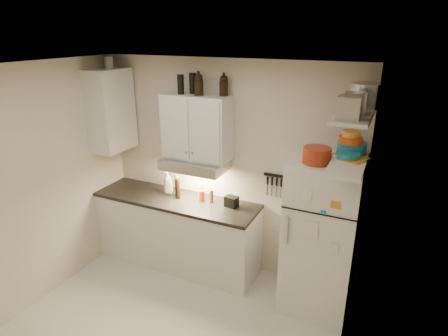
% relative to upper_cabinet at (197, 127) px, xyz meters
% --- Properties ---
extents(ceiling, '(3.20, 3.00, 0.02)m').
position_rel_upper_cabinet_xyz_m(ceiling, '(0.30, -1.33, 0.78)').
color(ceiling, silver).
rests_on(ceiling, ground).
extents(back_wall, '(3.20, 0.02, 2.60)m').
position_rel_upper_cabinet_xyz_m(back_wall, '(0.30, 0.18, -0.53)').
color(back_wall, beige).
rests_on(back_wall, ground).
extents(left_wall, '(0.02, 3.00, 2.60)m').
position_rel_upper_cabinet_xyz_m(left_wall, '(-1.31, -1.33, -0.53)').
color(left_wall, beige).
rests_on(left_wall, ground).
extents(right_wall, '(0.02, 3.00, 2.60)m').
position_rel_upper_cabinet_xyz_m(right_wall, '(1.91, -1.33, -0.53)').
color(right_wall, beige).
rests_on(right_wall, ground).
extents(base_cabinet, '(2.10, 0.60, 0.88)m').
position_rel_upper_cabinet_xyz_m(base_cabinet, '(-0.25, -0.14, -1.39)').
color(base_cabinet, silver).
rests_on(base_cabinet, floor).
extents(countertop, '(2.10, 0.62, 0.04)m').
position_rel_upper_cabinet_xyz_m(countertop, '(-0.25, -0.14, -0.93)').
color(countertop, black).
rests_on(countertop, base_cabinet).
extents(upper_cabinet, '(0.80, 0.33, 0.75)m').
position_rel_upper_cabinet_xyz_m(upper_cabinet, '(0.00, 0.00, 0.00)').
color(upper_cabinet, silver).
rests_on(upper_cabinet, back_wall).
extents(side_cabinet, '(0.33, 0.55, 1.00)m').
position_rel_upper_cabinet_xyz_m(side_cabinet, '(-1.14, -0.14, 0.12)').
color(side_cabinet, silver).
rests_on(side_cabinet, left_wall).
extents(range_hood, '(0.76, 0.46, 0.12)m').
position_rel_upper_cabinet_xyz_m(range_hood, '(0.00, -0.06, -0.44)').
color(range_hood, silver).
rests_on(range_hood, back_wall).
extents(fridge, '(0.70, 0.68, 1.70)m').
position_rel_upper_cabinet_xyz_m(fridge, '(1.55, -0.18, -0.98)').
color(fridge, silver).
rests_on(fridge, floor).
extents(shelf_hi, '(0.30, 0.95, 0.03)m').
position_rel_upper_cabinet_xyz_m(shelf_hi, '(1.75, -0.31, 0.38)').
color(shelf_hi, silver).
rests_on(shelf_hi, right_wall).
extents(shelf_lo, '(0.30, 0.95, 0.03)m').
position_rel_upper_cabinet_xyz_m(shelf_lo, '(1.75, -0.31, -0.07)').
color(shelf_lo, silver).
rests_on(shelf_lo, right_wall).
extents(knife_strip, '(0.42, 0.02, 0.03)m').
position_rel_upper_cabinet_xyz_m(knife_strip, '(1.00, 0.15, -0.51)').
color(knife_strip, black).
rests_on(knife_strip, back_wall).
extents(dutch_oven, '(0.32, 0.32, 0.15)m').
position_rel_upper_cabinet_xyz_m(dutch_oven, '(1.46, -0.31, -0.05)').
color(dutch_oven, '#9A2D11').
rests_on(dutch_oven, fridge).
extents(book_stack, '(0.28, 0.31, 0.08)m').
position_rel_upper_cabinet_xyz_m(book_stack, '(1.79, -0.28, -0.08)').
color(book_stack, orange).
rests_on(book_stack, fridge).
extents(spice_jar, '(0.08, 0.08, 0.11)m').
position_rel_upper_cabinet_xyz_m(spice_jar, '(1.62, -0.30, -0.07)').
color(spice_jar, silver).
rests_on(spice_jar, fridge).
extents(stock_pot, '(0.39, 0.39, 0.22)m').
position_rel_upper_cabinet_xyz_m(stock_pot, '(1.80, -0.04, 0.50)').
color(stock_pot, silver).
rests_on(stock_pot, shelf_hi).
extents(tin_a, '(0.18, 0.17, 0.18)m').
position_rel_upper_cabinet_xyz_m(tin_a, '(1.75, -0.39, 0.48)').
color(tin_a, '#AAAAAD').
rests_on(tin_a, shelf_hi).
extents(tin_b, '(0.18, 0.18, 0.18)m').
position_rel_upper_cabinet_xyz_m(tin_b, '(1.73, -0.62, 0.48)').
color(tin_b, '#AAAAAD').
rests_on(tin_b, shelf_hi).
extents(bowl_teal, '(0.27, 0.27, 0.11)m').
position_rel_upper_cabinet_xyz_m(bowl_teal, '(1.74, -0.09, 0.00)').
color(bowl_teal, teal).
rests_on(bowl_teal, shelf_lo).
extents(bowl_orange, '(0.22, 0.22, 0.07)m').
position_rel_upper_cabinet_xyz_m(bowl_orange, '(1.72, -0.14, 0.09)').
color(bowl_orange, '#C14412').
rests_on(bowl_orange, bowl_teal).
extents(bowl_yellow, '(0.17, 0.17, 0.05)m').
position_rel_upper_cabinet_xyz_m(bowl_yellow, '(1.72, -0.14, 0.15)').
color(bowl_yellow, orange).
rests_on(bowl_yellow, bowl_orange).
extents(plates, '(0.27, 0.27, 0.05)m').
position_rel_upper_cabinet_xyz_m(plates, '(1.73, -0.27, -0.02)').
color(plates, teal).
rests_on(plates, shelf_lo).
extents(growler_a, '(0.13, 0.13, 0.25)m').
position_rel_upper_cabinet_xyz_m(growler_a, '(0.06, -0.04, 0.50)').
color(growler_a, black).
rests_on(growler_a, upper_cabinet).
extents(growler_b, '(0.11, 0.11, 0.23)m').
position_rel_upper_cabinet_xyz_m(growler_b, '(0.31, 0.07, 0.49)').
color(growler_b, black).
rests_on(growler_b, upper_cabinet).
extents(thermos_a, '(0.09, 0.09, 0.23)m').
position_rel_upper_cabinet_xyz_m(thermos_a, '(-0.07, 0.05, 0.49)').
color(thermos_a, black).
rests_on(thermos_a, upper_cabinet).
extents(thermos_b, '(0.09, 0.09, 0.22)m').
position_rel_upper_cabinet_xyz_m(thermos_b, '(-0.18, -0.03, 0.48)').
color(thermos_b, black).
rests_on(thermos_b, upper_cabinet).
extents(side_jar, '(0.11, 0.11, 0.14)m').
position_rel_upper_cabinet_xyz_m(side_jar, '(-1.17, -0.05, 0.69)').
color(side_jar, silver).
rests_on(side_jar, side_cabinet).
extents(soap_bottle, '(0.16, 0.16, 0.33)m').
position_rel_upper_cabinet_xyz_m(soap_bottle, '(-0.42, -0.03, -0.74)').
color(soap_bottle, silver).
rests_on(soap_bottle, countertop).
extents(pepper_mill, '(0.06, 0.06, 0.16)m').
position_rel_upper_cabinet_xyz_m(pepper_mill, '(0.20, -0.04, -0.82)').
color(pepper_mill, brown).
rests_on(pepper_mill, countertop).
extents(oil_bottle, '(0.06, 0.06, 0.28)m').
position_rel_upper_cabinet_xyz_m(oil_bottle, '(-0.28, -0.06, -0.76)').
color(oil_bottle, '#4C6E1B').
rests_on(oil_bottle, countertop).
extents(vinegar_bottle, '(0.07, 0.07, 0.26)m').
position_rel_upper_cabinet_xyz_m(vinegar_bottle, '(-0.22, -0.12, -0.77)').
color(vinegar_bottle, black).
rests_on(vinegar_bottle, countertop).
extents(clear_bottle, '(0.08, 0.08, 0.19)m').
position_rel_upper_cabinet_xyz_m(clear_bottle, '(0.02, 0.02, -0.81)').
color(clear_bottle, silver).
rests_on(clear_bottle, countertop).
extents(red_jar, '(0.08, 0.08, 0.14)m').
position_rel_upper_cabinet_xyz_m(red_jar, '(0.07, -0.05, -0.84)').
color(red_jar, '#9A2D11').
rests_on(red_jar, countertop).
extents(caddy, '(0.17, 0.13, 0.13)m').
position_rel_upper_cabinet_xyz_m(caddy, '(0.47, -0.05, -0.84)').
color(caddy, black).
rests_on(caddy, countertop).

